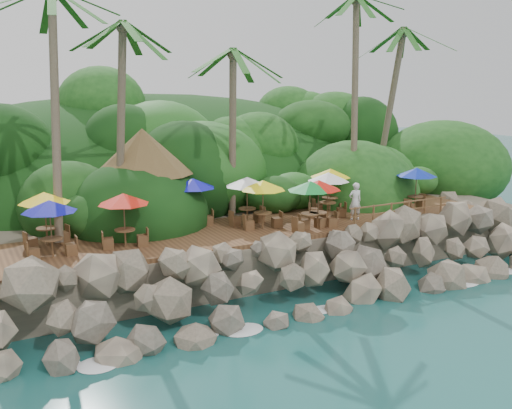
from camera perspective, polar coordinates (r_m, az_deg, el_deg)
ground at (r=23.68m, az=6.95°, el=-10.80°), size 140.00×140.00×0.00m
land_base at (r=36.99m, az=-7.29°, el=-0.68°), size 32.00×25.20×2.10m
jungle_hill at (r=44.15m, az=-10.72°, el=-0.10°), size 44.80×28.00×15.40m
seawall at (r=24.83m, az=4.37°, el=-6.81°), size 29.00×4.00×2.30m
terrace at (r=27.84m, az=0.00°, el=-2.42°), size 26.00×5.00×0.20m
jungle_foliage at (r=36.33m, az=-6.68°, el=-2.61°), size 44.00×16.00×12.00m
foam_line at (r=23.90m, az=6.53°, el=-10.50°), size 25.20×0.80×0.06m
palms at (r=28.85m, az=-5.27°, el=18.71°), size 28.98×6.74×13.43m
palapa at (r=28.77m, az=-11.00°, el=5.12°), size 4.86×4.86×4.60m
dining_clusters at (r=27.18m, az=-0.75°, el=1.59°), size 20.76×5.33×2.31m
railing at (r=29.62m, az=13.88°, el=-0.48°), size 6.10×0.10×1.00m
waiter at (r=29.47m, az=9.65°, el=0.31°), size 0.75×0.56×1.89m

